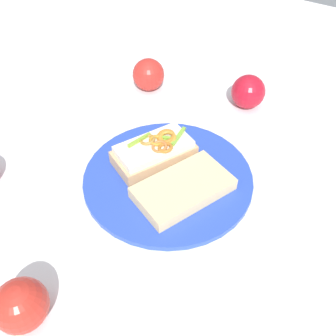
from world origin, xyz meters
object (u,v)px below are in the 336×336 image
Objects in this scene: sandwich at (155,151)px; plate at (168,177)px; apple_1 at (248,92)px; apple_2 at (21,305)px; apple_0 at (148,75)px; bread_slice_side at (183,188)px.

plate is at bearing -91.61° from sandwich.
apple_1 is 0.63m from apple_2.
plate is at bearing 86.32° from apple_1.
apple_1 is at bearing -164.03° from apple_0.
bread_slice_side is 2.29× the size of apple_2.
apple_2 is (0.01, 0.33, 0.03)m from plate.
sandwich is 2.24× the size of apple_0.
apple_2 is (-0.03, 0.35, 0.01)m from sandwich.
apple_2 is (0.06, 0.31, 0.02)m from bread_slice_side.
sandwich is at bearing -25.82° from plate.
plate is 4.13× the size of apple_0.
sandwich is 0.27m from apple_0.
sandwich is 2.24× the size of apple_1.
bread_slice_side is 2.20× the size of apple_1.
apple_1 is at bearing -93.09° from apple_2.
apple_0 reaches higher than plate.
apple_1 reaches higher than apple_2.
apple_2 reaches higher than sandwich.
apple_2 reaches higher than plate.
apple_2 is at bearing 87.46° from plate.
plate is 4.29× the size of apple_2.
bread_slice_side reaches higher than plate.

